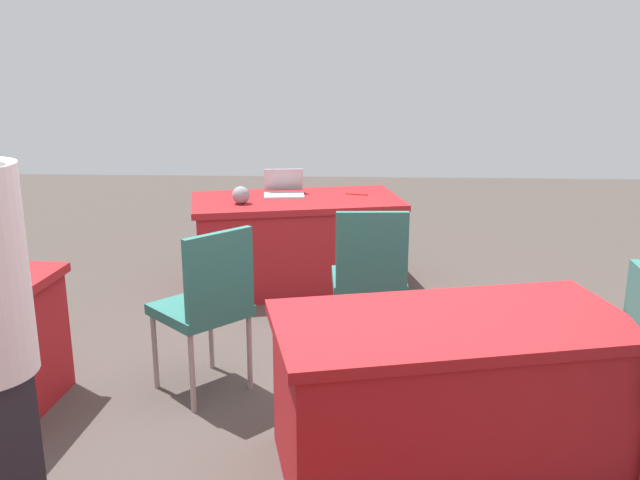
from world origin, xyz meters
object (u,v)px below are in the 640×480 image
table_foreground (296,242)px  chair_tucked_right (207,301)px  chair_tucked_left (370,273)px  scissors_red (357,194)px  yarn_ball (241,195)px  table_back_left (449,394)px  laptop_silver (284,190)px

table_foreground → chair_tucked_right: chair_tucked_right is taller
chair_tucked_left → table_foreground: bearing=108.3°
scissors_red → chair_tucked_left: bearing=-71.4°
table_foreground → yarn_ball: 0.63m
table_back_left → chair_tucked_right: (1.23, -0.66, 0.18)m
scissors_red → chair_tucked_right: bearing=-96.0°
chair_tucked_right → scissors_red: chair_tucked_right is taller
chair_tucked_right → scissors_red: (-0.82, -2.04, 0.18)m
table_back_left → scissors_red: scissors_red is taller
laptop_silver → scissors_red: size_ratio=1.94×
laptop_silver → chair_tucked_right: bearing=76.6°
laptop_silver → yarn_ball: size_ratio=2.59×
table_back_left → laptop_silver: bearing=-69.1°
chair_tucked_left → laptop_silver: 1.66m
table_foreground → scissors_red: 0.63m
table_back_left → chair_tucked_right: chair_tucked_right is taller
scissors_red → yarn_ball: bearing=-139.9°
table_foreground → scissors_red: (-0.48, -0.17, 0.37)m
yarn_ball → chair_tucked_right: bearing=92.4°
table_foreground → laptop_silver: laptop_silver is taller
table_foreground → chair_tucked_left: bearing=111.7°
yarn_ball → scissors_red: (-0.89, -0.40, -0.06)m
chair_tucked_left → laptop_silver: bearing=110.3°
chair_tucked_right → laptop_silver: chair_tucked_right is taller
laptop_silver → yarn_ball: bearing=41.8°
table_foreground → table_back_left: (-0.90, 2.53, 0.00)m
table_foreground → chair_tucked_left: 1.52m
table_back_left → scissors_red: 2.76m
chair_tucked_right → laptop_silver: size_ratio=2.75×
yarn_ball → scissors_red: 0.97m
table_back_left → chair_tucked_left: (0.34, -1.13, 0.20)m
chair_tucked_right → chair_tucked_left: bearing=-18.3°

